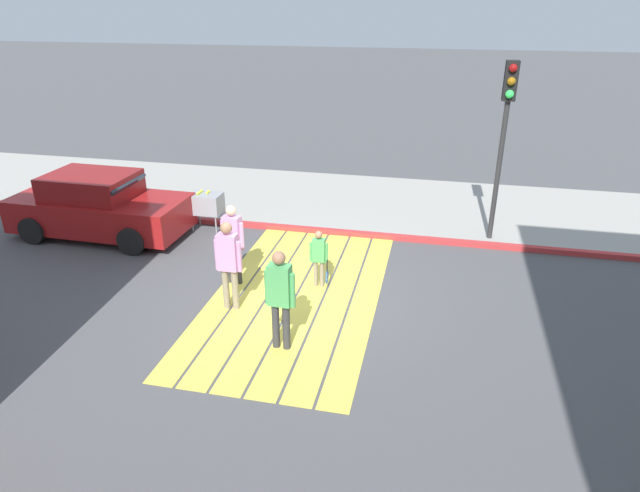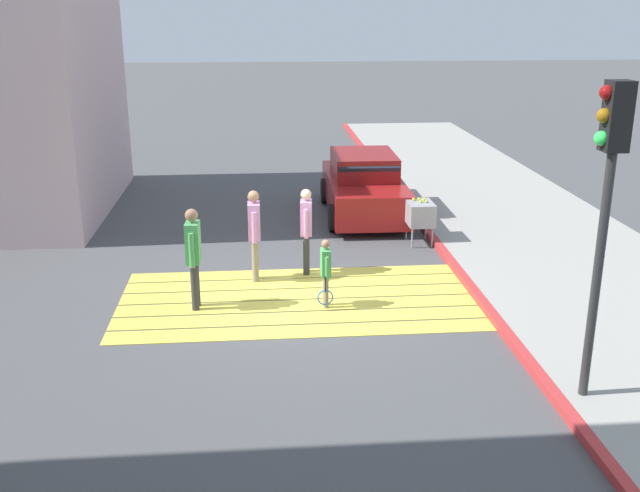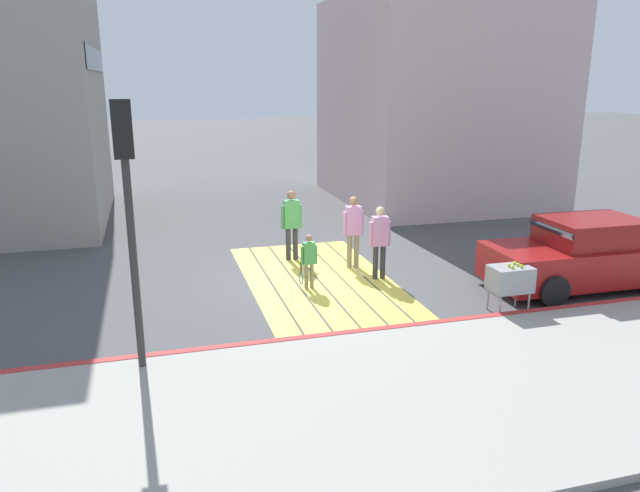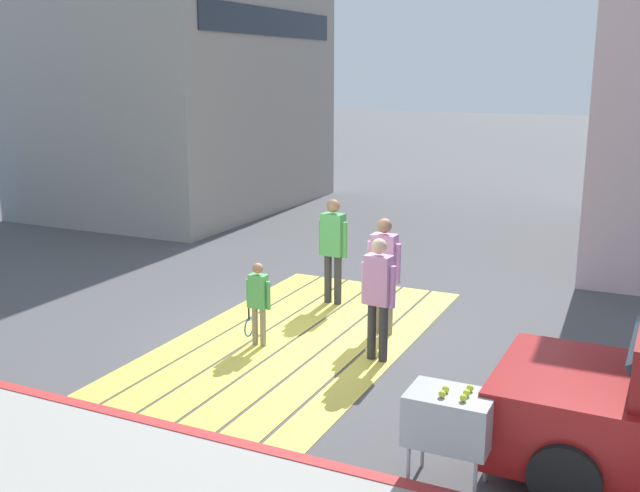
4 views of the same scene
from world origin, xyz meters
TOP-DOWN VIEW (x-y plane):
  - ground_plane at (0.00, 0.00)m, footprint 120.00×120.00m
  - crosswalk_stripes at (0.00, 0.00)m, footprint 6.40×3.25m
  - curb_painted at (-3.25, 0.00)m, footprint 0.16×40.00m
  - building_far_north at (8.50, 8.03)m, footprint 8.00×6.03m
  - tennis_ball_cart at (-2.90, -3.12)m, footprint 0.56×0.80m
  - pedestrian_adult_lead at (0.75, -1.08)m, footprint 0.23×0.52m
  - pedestrian_adult_trailing at (-0.26, -1.38)m, footprint 0.25×0.50m
  - pedestrian_adult_side at (1.80, 0.21)m, footprint 0.25×0.53m
  - pedestrian_child_with_racket at (-0.47, 0.37)m, footprint 0.28×0.39m

SIDE VIEW (x-z plane):
  - ground_plane at x=0.00m, z-range 0.00..0.00m
  - crosswalk_stripes at x=0.00m, z-range 0.00..0.01m
  - curb_painted at x=-3.25m, z-range 0.00..0.13m
  - pedestrian_child_with_racket at x=-0.47m, z-range 0.07..1.32m
  - tennis_ball_cart at x=-2.90m, z-range 0.19..1.21m
  - pedestrian_adult_trailing at x=-0.26m, z-range 0.14..1.86m
  - pedestrian_adult_lead at x=0.75m, z-range 0.15..1.93m
  - pedestrian_adult_side at x=1.80m, z-range 0.15..1.96m
  - building_far_north at x=8.50m, z-range 0.00..9.30m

